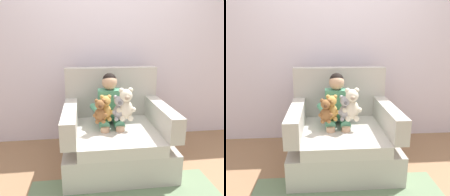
% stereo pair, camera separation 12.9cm
% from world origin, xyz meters
% --- Properties ---
extents(ground_plane, '(8.00, 8.00, 0.00)m').
position_xyz_m(ground_plane, '(0.00, 0.00, 0.00)').
color(ground_plane, '#936D4C').
extents(back_wall, '(6.00, 0.10, 2.60)m').
position_xyz_m(back_wall, '(0.00, 0.80, 1.30)').
color(back_wall, silver).
rests_on(back_wall, ground).
extents(armchair, '(1.12, 1.02, 1.05)m').
position_xyz_m(armchair, '(0.00, 0.05, 0.32)').
color(armchair, '#BCB7AD').
rests_on(armchair, ground).
extents(seated_child, '(0.45, 0.39, 0.82)m').
position_xyz_m(seated_child, '(-0.05, 0.09, 0.65)').
color(seated_child, '#4C9370').
rests_on(seated_child, armchair).
extents(plush_grey, '(0.16, 0.13, 0.27)m').
position_xyz_m(plush_grey, '(0.02, -0.05, 0.67)').
color(plush_grey, '#9E9EA3').
rests_on(plush_grey, armchair).
extents(plush_brown, '(0.15, 0.12, 0.25)m').
position_xyz_m(plush_brown, '(-0.19, -0.11, 0.67)').
color(plush_brown, brown).
rests_on(plush_brown, armchair).
extents(plush_honey, '(0.16, 0.13, 0.28)m').
position_xyz_m(plush_honey, '(-0.12, -0.05, 0.68)').
color(plush_honey, gold).
rests_on(plush_honey, armchair).
extents(plush_cream, '(0.21, 0.17, 0.35)m').
position_xyz_m(plush_cream, '(0.09, -0.06, 0.71)').
color(plush_cream, silver).
rests_on(plush_cream, armchair).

